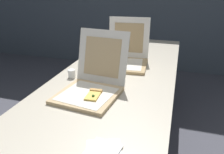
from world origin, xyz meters
TOP-DOWN VIEW (x-y plane):
  - table at (0.00, 0.65)m, footprint 0.84×2.38m
  - pizza_box_front at (-0.07, 0.33)m, footprint 0.39×0.47m
  - pizza_box_middle at (0.01, 0.90)m, footprint 0.37×0.40m
  - cup_white_far at (-0.22, 1.06)m, footprint 0.05×0.05m
  - cup_white_mid at (-0.29, 0.76)m, footprint 0.05×0.05m
  - cup_white_near_center at (-0.30, 0.52)m, footprint 0.05×0.05m
  - napkin_pile at (0.17, -0.14)m, footprint 0.19×0.19m

SIDE VIEW (x-z plane):
  - table at x=0.00m, z-range 0.33..1.08m
  - napkin_pile at x=0.17m, z-range 0.75..0.76m
  - cup_white_far at x=-0.22m, z-range 0.75..0.81m
  - cup_white_mid at x=-0.29m, z-range 0.75..0.81m
  - cup_white_near_center at x=-0.30m, z-range 0.75..0.81m
  - pizza_box_front at x=-0.07m, z-range 0.62..0.98m
  - pizza_box_middle at x=0.01m, z-range 0.62..0.99m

